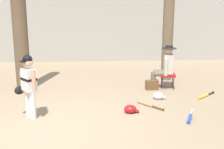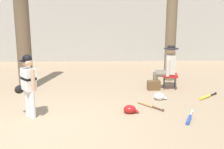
{
  "view_description": "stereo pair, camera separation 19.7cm",
  "coord_description": "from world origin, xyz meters",
  "px_view_note": "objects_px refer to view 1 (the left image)",
  "views": [
    {
      "loc": [
        0.88,
        -4.99,
        2.19
      ],
      "look_at": [
        1.26,
        1.15,
        0.75
      ],
      "focal_mm": 45.64,
      "sensor_mm": 36.0,
      "label": 1
    },
    {
      "loc": [
        1.08,
        -5.0,
        2.19
      ],
      "look_at": [
        1.26,
        1.15,
        0.75
      ],
      "focal_mm": 45.64,
      "sensor_mm": 36.0,
      "label": 2
    }
  ],
  "objects_px": {
    "tree_near_player": "(19,13)",
    "batting_helmet_white": "(158,96)",
    "bat_wood_tan": "(147,104)",
    "batting_helmet_red": "(130,109)",
    "young_ballplayer": "(28,83)",
    "bat_yellow_trainer": "(204,96)",
    "seated_spectator": "(165,66)",
    "folding_stool": "(168,75)",
    "bat_blue_youth": "(190,118)",
    "handbag_beside_stool": "(152,85)"
  },
  "relations": [
    {
      "from": "tree_near_player",
      "to": "bat_yellow_trainer",
      "type": "relative_size",
      "value": 7.5
    },
    {
      "from": "bat_yellow_trainer",
      "to": "handbag_beside_stool",
      "type": "bearing_deg",
      "value": 147.01
    },
    {
      "from": "bat_blue_youth",
      "to": "batting_helmet_red",
      "type": "xyz_separation_m",
      "value": [
        -1.15,
        0.44,
        0.05
      ]
    },
    {
      "from": "batting_helmet_red",
      "to": "bat_yellow_trainer",
      "type": "bearing_deg",
      "value": 25.9
    },
    {
      "from": "folding_stool",
      "to": "batting_helmet_red",
      "type": "height_order",
      "value": "folding_stool"
    },
    {
      "from": "bat_blue_youth",
      "to": "batting_helmet_red",
      "type": "bearing_deg",
      "value": 158.94
    },
    {
      "from": "folding_stool",
      "to": "bat_wood_tan",
      "type": "height_order",
      "value": "folding_stool"
    },
    {
      "from": "bat_yellow_trainer",
      "to": "batting_helmet_white",
      "type": "distance_m",
      "value": 1.19
    },
    {
      "from": "young_ballplayer",
      "to": "handbag_beside_stool",
      "type": "xyz_separation_m",
      "value": [
        2.89,
        1.9,
        -0.61
      ]
    },
    {
      "from": "bat_yellow_trainer",
      "to": "batting_helmet_red",
      "type": "bearing_deg",
      "value": -154.1
    },
    {
      "from": "seated_spectator",
      "to": "batting_helmet_red",
      "type": "bearing_deg",
      "value": -122.13
    },
    {
      "from": "batting_helmet_white",
      "to": "batting_helmet_red",
      "type": "relative_size",
      "value": 0.99
    },
    {
      "from": "handbag_beside_stool",
      "to": "batting_helmet_red",
      "type": "height_order",
      "value": "handbag_beside_stool"
    },
    {
      "from": "tree_near_player",
      "to": "batting_helmet_white",
      "type": "xyz_separation_m",
      "value": [
        3.49,
        -0.99,
        -1.98
      ]
    },
    {
      "from": "tree_near_player",
      "to": "bat_wood_tan",
      "type": "height_order",
      "value": "tree_near_player"
    },
    {
      "from": "folding_stool",
      "to": "bat_yellow_trainer",
      "type": "height_order",
      "value": "folding_stool"
    },
    {
      "from": "folding_stool",
      "to": "seated_spectator",
      "type": "xyz_separation_m",
      "value": [
        -0.1,
        0.02,
        0.28
      ]
    },
    {
      "from": "handbag_beside_stool",
      "to": "batting_helmet_white",
      "type": "relative_size",
      "value": 1.08
    },
    {
      "from": "tree_near_player",
      "to": "young_ballplayer",
      "type": "height_order",
      "value": "tree_near_player"
    },
    {
      "from": "tree_near_player",
      "to": "batting_helmet_white",
      "type": "relative_size",
      "value": 14.7
    },
    {
      "from": "young_ballplayer",
      "to": "handbag_beside_stool",
      "type": "bearing_deg",
      "value": 33.35
    },
    {
      "from": "batting_helmet_white",
      "to": "batting_helmet_red",
      "type": "xyz_separation_m",
      "value": [
        -0.81,
        -0.9,
        0.0
      ]
    },
    {
      "from": "handbag_beside_stool",
      "to": "bat_wood_tan",
      "type": "xyz_separation_m",
      "value": [
        -0.37,
        -1.33,
        -0.1
      ]
    },
    {
      "from": "seated_spectator",
      "to": "bat_wood_tan",
      "type": "xyz_separation_m",
      "value": [
        -0.73,
        -1.47,
        -0.61
      ]
    },
    {
      "from": "tree_near_player",
      "to": "folding_stool",
      "type": "height_order",
      "value": "tree_near_player"
    },
    {
      "from": "seated_spectator",
      "to": "bat_wood_tan",
      "type": "relative_size",
      "value": 1.93
    },
    {
      "from": "seated_spectator",
      "to": "batting_helmet_red",
      "type": "relative_size",
      "value": 3.77
    },
    {
      "from": "bat_wood_tan",
      "to": "bat_blue_youth",
      "type": "height_order",
      "value": "same"
    },
    {
      "from": "seated_spectator",
      "to": "handbag_beside_stool",
      "type": "xyz_separation_m",
      "value": [
        -0.37,
        -0.14,
        -0.51
      ]
    },
    {
      "from": "bat_wood_tan",
      "to": "batting_helmet_red",
      "type": "height_order",
      "value": "batting_helmet_red"
    },
    {
      "from": "bat_wood_tan",
      "to": "batting_helmet_white",
      "type": "bearing_deg",
      "value": 53.6
    },
    {
      "from": "folding_stool",
      "to": "handbag_beside_stool",
      "type": "bearing_deg",
      "value": -165.29
    },
    {
      "from": "tree_near_player",
      "to": "bat_blue_youth",
      "type": "height_order",
      "value": "tree_near_player"
    },
    {
      "from": "folding_stool",
      "to": "bat_yellow_trainer",
      "type": "relative_size",
      "value": 0.74
    },
    {
      "from": "tree_near_player",
      "to": "handbag_beside_stool",
      "type": "relative_size",
      "value": 13.62
    },
    {
      "from": "tree_near_player",
      "to": "folding_stool",
      "type": "xyz_separation_m",
      "value": [
        3.96,
        -0.03,
        -1.7
      ]
    },
    {
      "from": "tree_near_player",
      "to": "bat_wood_tan",
      "type": "xyz_separation_m",
      "value": [
        3.13,
        -1.48,
        -2.03
      ]
    },
    {
      "from": "folding_stool",
      "to": "handbag_beside_stool",
      "type": "distance_m",
      "value": 0.54
    },
    {
      "from": "folding_stool",
      "to": "batting_helmet_red",
      "type": "distance_m",
      "value": 2.27
    },
    {
      "from": "tree_near_player",
      "to": "batting_helmet_white",
      "type": "distance_m",
      "value": 4.14
    },
    {
      "from": "young_ballplayer",
      "to": "batting_helmet_white",
      "type": "height_order",
      "value": "young_ballplayer"
    },
    {
      "from": "young_ballplayer",
      "to": "bat_yellow_trainer",
      "type": "height_order",
      "value": "young_ballplayer"
    },
    {
      "from": "bat_blue_youth",
      "to": "handbag_beside_stool",
      "type": "bearing_deg",
      "value": 98.98
    },
    {
      "from": "folding_stool",
      "to": "batting_helmet_white",
      "type": "relative_size",
      "value": 1.46
    },
    {
      "from": "seated_spectator",
      "to": "batting_helmet_white",
      "type": "bearing_deg",
      "value": -110.82
    },
    {
      "from": "folding_stool",
      "to": "bat_yellow_trainer",
      "type": "distance_m",
      "value": 1.19
    },
    {
      "from": "young_ballplayer",
      "to": "bat_wood_tan",
      "type": "bearing_deg",
      "value": 12.73
    },
    {
      "from": "bat_yellow_trainer",
      "to": "young_ballplayer",
      "type": "bearing_deg",
      "value": -164.48
    },
    {
      "from": "young_ballplayer",
      "to": "tree_near_player",
      "type": "bearing_deg",
      "value": 106.51
    },
    {
      "from": "tree_near_player",
      "to": "seated_spectator",
      "type": "relative_size",
      "value": 3.86
    }
  ]
}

